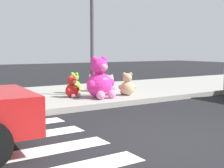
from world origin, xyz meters
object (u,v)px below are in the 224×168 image
object	(u,v)px
plush_lavender	(110,86)
sign_pole	(92,38)
plush_lime	(74,85)
plush_pink_large	(100,81)
plush_white	(94,83)
plush_red	(72,89)
plush_tan	(127,86)

from	to	relation	value
plush_lavender	sign_pole	bearing A→B (deg)	-175.75
plush_lime	plush_pink_large	bearing A→B (deg)	-81.18
plush_lavender	plush_white	xyz separation A→B (m)	(-0.15, 0.76, 0.04)
plush_pink_large	plush_red	distance (m)	0.84
plush_lime	sign_pole	bearing A→B (deg)	-68.75
plush_pink_large	plush_tan	size ratio (longest dim) A/B	1.71
plush_red	plush_lavender	bearing A→B (deg)	4.38
plush_lavender	plush_tan	world-z (taller)	plush_tan
sign_pole	plush_lavender	size ratio (longest dim) A/B	5.39
sign_pole	plush_red	xyz separation A→B (m)	(-0.69, -0.05, -1.45)
plush_white	sign_pole	bearing A→B (deg)	-121.31
plush_pink_large	plush_tan	bearing A→B (deg)	1.15
plush_pink_large	plush_white	size ratio (longest dim) A/B	1.70
plush_lavender	plush_lime	size ratio (longest dim) A/B	0.90
plush_red	plush_pink_large	bearing A→B (deg)	-40.77
sign_pole	plush_tan	distance (m)	1.77
plush_tan	plush_red	bearing A→B (deg)	161.97
plush_pink_large	plush_lavender	world-z (taller)	plush_pink_large
plush_white	plush_lime	bearing A→B (deg)	-172.03
plush_white	plush_tan	size ratio (longest dim) A/B	1.01
plush_lavender	plush_white	world-z (taller)	plush_white
plush_pink_large	plush_white	world-z (taller)	plush_pink_large
plush_white	plush_tan	distance (m)	1.42
plush_tan	plush_pink_large	bearing A→B (deg)	-178.85
plush_lavender	plush_lime	world-z (taller)	plush_lime
plush_red	plush_white	size ratio (longest dim) A/B	0.89
plush_pink_large	plush_tan	distance (m)	0.97
sign_pole	plush_pink_large	bearing A→B (deg)	-97.06
sign_pole	plush_red	bearing A→B (deg)	-175.50
sign_pole	plush_lime	world-z (taller)	sign_pole
plush_lime	plush_tan	xyz separation A→B (m)	(1.15, -1.26, 0.01)
plush_lime	plush_white	world-z (taller)	plush_white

